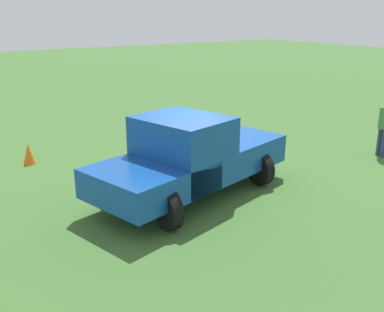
% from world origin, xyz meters
% --- Properties ---
extents(ground_plane, '(80.00, 80.00, 0.00)m').
position_xyz_m(ground_plane, '(0.00, 0.00, 0.00)').
color(ground_plane, '#3D662D').
extents(pickup_truck, '(3.01, 5.04, 1.81)m').
position_xyz_m(pickup_truck, '(-0.83, 0.75, 0.94)').
color(pickup_truck, black).
rests_on(pickup_truck, ground_plane).
extents(person_bystander, '(0.42, 0.42, 1.63)m').
position_xyz_m(person_bystander, '(-1.43, -5.33, 0.92)').
color(person_bystander, navy).
rests_on(person_bystander, ground_plane).
extents(traffic_cone, '(0.32, 0.32, 0.55)m').
position_xyz_m(traffic_cone, '(3.35, 3.06, 0.28)').
color(traffic_cone, orange).
rests_on(traffic_cone, ground_plane).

